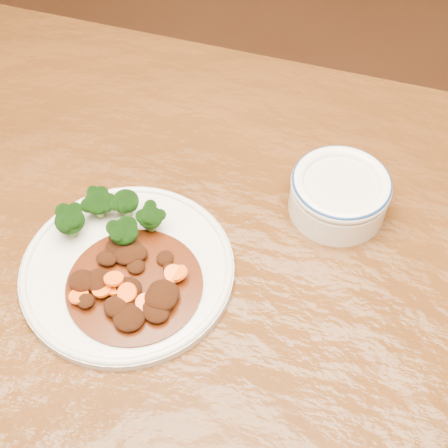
% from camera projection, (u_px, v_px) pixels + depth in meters
% --- Properties ---
extents(dining_table, '(1.56, 1.00, 0.75)m').
position_uv_depth(dining_table, '(209.00, 312.00, 0.83)').
color(dining_table, '#51290E').
rests_on(dining_table, ground).
extents(dinner_plate, '(0.26, 0.26, 0.02)m').
position_uv_depth(dinner_plate, '(127.00, 269.00, 0.77)').
color(dinner_plate, silver).
rests_on(dinner_plate, dining_table).
extents(broccoli_florets, '(0.13, 0.09, 0.04)m').
position_uv_depth(broccoli_florets, '(110.00, 216.00, 0.78)').
color(broccoli_florets, '#71994F').
rests_on(broccoli_florets, dinner_plate).
extents(mince_stew, '(0.17, 0.17, 0.03)m').
position_uv_depth(mince_stew, '(132.00, 284.00, 0.74)').
color(mince_stew, '#451807').
rests_on(mince_stew, dinner_plate).
extents(dip_bowl, '(0.13, 0.13, 0.06)m').
position_uv_depth(dip_bowl, '(339.00, 193.00, 0.81)').
color(dip_bowl, white).
rests_on(dip_bowl, dining_table).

